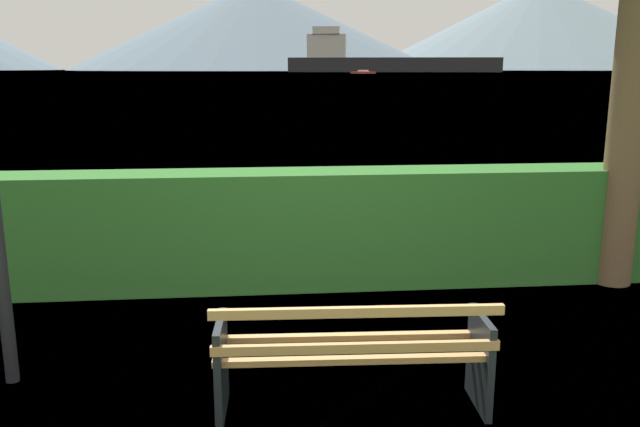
# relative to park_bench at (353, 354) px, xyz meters

# --- Properties ---
(ground_plane) EXTENTS (1400.00, 1400.00, 0.00)m
(ground_plane) POSITION_rel_park_bench_xyz_m (0.00, 0.06, -0.43)
(ground_plane) COLOR #4C6B33
(water_surface) EXTENTS (620.00, 620.00, 0.00)m
(water_surface) POSITION_rel_park_bench_xyz_m (0.00, 308.61, -0.43)
(water_surface) COLOR #7A99A8
(water_surface) RESTS_ON ground_plane
(park_bench) EXTENTS (1.91, 0.65, 0.87)m
(park_bench) POSITION_rel_park_bench_xyz_m (0.00, 0.00, 0.00)
(park_bench) COLOR tan
(park_bench) RESTS_ON ground_plane
(hedge_row) EXTENTS (11.28, 0.63, 1.27)m
(hedge_row) POSITION_rel_park_bench_xyz_m (0.00, 2.78, 0.20)
(hedge_row) COLOR #2D6B28
(hedge_row) RESTS_ON ground_plane
(cargo_ship_large) EXTENTS (100.22, 31.71, 20.69)m
(cargo_ship_large) POSITION_rel_park_bench_xyz_m (56.67, 310.74, 5.35)
(cargo_ship_large) COLOR #232328
(cargo_ship_large) RESTS_ON water_surface
(fishing_boat_near) EXTENTS (8.33, 8.89, 1.33)m
(fishing_boat_near) POSITION_rel_park_bench_xyz_m (37.34, 232.46, 0.05)
(fishing_boat_near) COLOR #B2332D
(fishing_boat_near) RESTS_ON water_surface
(distant_hills) EXTENTS (874.69, 346.25, 82.54)m
(distant_hills) POSITION_rel_park_bench_xyz_m (-32.49, 558.29, 37.59)
(distant_hills) COLOR slate
(distant_hills) RESTS_ON ground_plane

